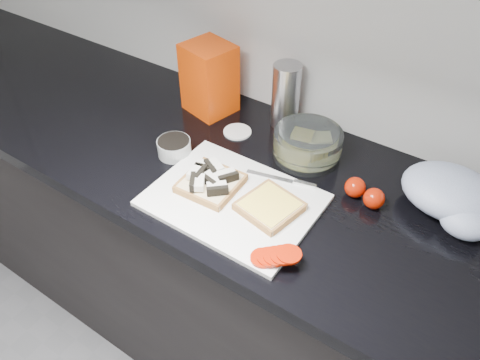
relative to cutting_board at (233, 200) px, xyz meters
The scene contains 14 objects.
base_cabinet 0.50m from the cutting_board, 58.81° to the left, with size 3.50×0.60×0.86m, color black.
countertop 0.15m from the cutting_board, 58.81° to the left, with size 3.50×0.64×0.04m, color black.
cutting_board is the anchor object (origin of this frame).
bread_left 0.08m from the cutting_board, behind, with size 0.15×0.15×0.04m.
bread_right 0.10m from the cutting_board, 10.87° to the left, with size 0.16×0.16×0.02m.
tomato_slices 0.21m from the cutting_board, 29.77° to the right, with size 0.11×0.09×0.02m.
knife 0.16m from the cutting_board, 57.24° to the left, with size 0.18×0.06×0.01m.
seed_tub 0.25m from the cutting_board, 164.86° to the left, with size 0.09×0.09×0.05m.
tub_lid 0.29m from the cutting_board, 122.21° to the left, with size 0.08×0.08×0.01m, color silver.
glass_bowl 0.27m from the cutting_board, 76.64° to the left, with size 0.19×0.19×0.08m.
bread_bag 0.44m from the cutting_board, 134.16° to the left, with size 0.13×0.12×0.21m, color red.
steel_canister 0.38m from the cutting_board, 100.39° to the left, with size 0.08×0.08×0.19m, color #A4A4A8.
grocery_bag 0.52m from the cutting_board, 30.75° to the left, with size 0.23×0.20×0.10m.
whole_tomatoes 0.32m from the cutting_board, 34.86° to the left, with size 0.11×0.06×0.05m.
Camera 1 is at (0.40, 0.40, 1.70)m, focal length 35.00 mm.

